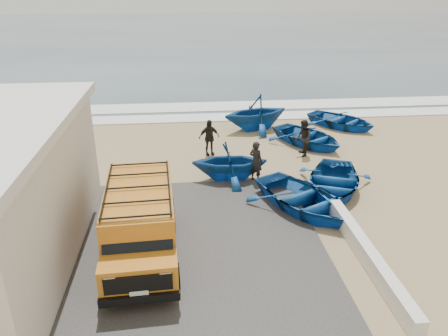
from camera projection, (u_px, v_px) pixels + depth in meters
name	position (u px, v px, depth m)	size (l,w,h in m)	color
ground	(193.00, 220.00, 15.07)	(160.00, 160.00, 0.00)	tan
slab	(128.00, 257.00, 13.06)	(12.00, 10.00, 0.05)	#403D3B
ocean	(181.00, 34.00, 66.20)	(180.00, 88.00, 0.01)	#385166
surf_line	(187.00, 118.00, 26.01)	(180.00, 1.60, 0.06)	white
surf_wash	(186.00, 107.00, 28.30)	(180.00, 2.20, 0.04)	white
parapet	(368.00, 256.00, 12.67)	(0.35, 6.00, 0.55)	silver
van	(140.00, 220.00, 12.79)	(2.25, 5.13, 2.16)	orange
boat_near_left	(304.00, 199.00, 15.61)	(3.07, 4.30, 0.89)	#134F9A
boat_near_right	(333.00, 181.00, 16.97)	(2.94, 4.11, 0.85)	#134F9A
boat_mid_left	(230.00, 161.00, 17.86)	(2.65, 3.07, 1.62)	#134F9A
boat_mid_right	(308.00, 137.00, 21.80)	(2.87, 4.02, 0.83)	#134F9A
boat_far_left	(256.00, 112.00, 23.84)	(3.19, 3.70, 1.95)	#134F9A
boat_far_right	(341.00, 120.00, 24.39)	(2.79, 3.91, 0.81)	#134F9A
fisherman_front	(256.00, 161.00, 17.72)	(0.62, 0.41, 1.71)	black
fisherman_middle	(303.00, 138.00, 20.28)	(0.84, 0.65, 1.72)	black
fisherman_back	(209.00, 137.00, 20.38)	(1.01, 0.42, 1.72)	black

